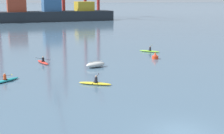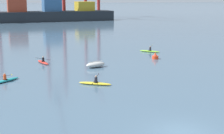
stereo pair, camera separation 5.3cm
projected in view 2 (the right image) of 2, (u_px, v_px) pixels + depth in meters
name	position (u px, v px, depth m)	size (l,w,h in m)	color
ground_plane	(181.00, 133.00, 22.19)	(800.00, 800.00, 0.00)	#425B70
container_barge	(51.00, 13.00, 118.20)	(42.65, 8.75, 8.66)	#1E2328
capsized_dinghy	(96.00, 65.00, 42.30)	(2.79, 1.70, 0.76)	beige
channel_buoy	(155.00, 56.00, 47.89)	(0.90, 0.90, 1.00)	red
kayak_lime	(150.00, 51.00, 53.84)	(2.75, 2.91, 1.08)	#7ABC2D
kayak_red	(43.00, 62.00, 44.88)	(2.20, 3.45, 0.95)	red
kayak_teal	(6.00, 80.00, 35.25)	(3.04, 2.57, 0.96)	teal
kayak_yellow	(95.00, 83.00, 34.09)	(3.13, 2.44, 0.97)	yellow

